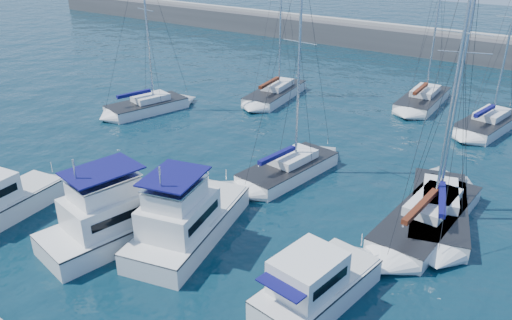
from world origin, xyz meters
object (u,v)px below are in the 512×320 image
Objects in this scene: motor_yacht_stbd_inner at (186,222)px; sailboat_back_a at (275,93)px; motor_yacht_port_inner at (125,216)px; sailboat_back_c at (488,123)px; sailboat_mid_a at (147,106)px; sailboat_mid_c at (289,169)px; sailboat_mid_e at (438,209)px; sailboat_back_b at (423,99)px; sailboat_mid_d at (428,217)px; motor_yacht_stbd_outer at (314,287)px.

sailboat_back_a is (-10.15, 23.76, -0.62)m from motor_yacht_stbd_inner.
sailboat_back_c reaches higher than motor_yacht_port_inner.
sailboat_back_a is at bearing 98.61° from motor_yacht_stbd_inner.
sailboat_mid_a is at bearing -143.76° from sailboat_back_c.
sailboat_back_a is 19.60m from sailboat_back_c.
sailboat_mid_a is 12.69m from sailboat_back_a.
sailboat_mid_c is at bearing 73.78° from motor_yacht_stbd_inner.
sailboat_mid_e is 0.88× the size of sailboat_back_b.
motor_yacht_stbd_inner is at bearing -151.54° from sailboat_mid_e.
motor_yacht_port_inner is 26.31m from sailboat_back_a.
sailboat_mid_c is at bearing 166.48° from sailboat_mid_e.
sailboat_back_a is at bearing 115.48° from motor_yacht_port_inner.
motor_yacht_port_inner is 31.18m from sailboat_back_c.
sailboat_mid_d is at bearing -115.84° from sailboat_mid_e.
motor_yacht_stbd_inner is 14.64m from sailboat_mid_e.
motor_yacht_port_inner is at bearing -167.23° from motor_yacht_stbd_outer.
motor_yacht_stbd_inner is at bearing -176.11° from motor_yacht_stbd_outer.
motor_yacht_stbd_outer is at bearing -14.53° from sailboat_mid_a.
sailboat_mid_e is (10.27, 10.41, -0.61)m from motor_yacht_stbd_inner.
motor_yacht_port_inner is at bearing -154.97° from sailboat_mid_e.
motor_yacht_stbd_inner is 1.38× the size of motor_yacht_stbd_outer.
sailboat_back_a reaches higher than motor_yacht_port_inner.
sailboat_mid_e is at bearing -71.61° from sailboat_back_b.
sailboat_mid_d is 1.13× the size of sailboat_mid_e.
sailboat_back_c is (-0.90, 17.95, -0.01)m from sailboat_mid_d.
motor_yacht_port_inner is at bearing -32.23° from sailboat_mid_a.
sailboat_back_c is at bearing 95.28° from sailboat_mid_d.
sailboat_mid_a is 27.90m from sailboat_mid_d.
sailboat_mid_a is 29.97m from sailboat_back_c.
sailboat_back_a is at bearing 146.55° from sailboat_mid_d.
sailboat_back_b is (-7.56, 21.20, 0.01)m from sailboat_mid_d.
sailboat_back_c is (26.66, 13.68, -0.01)m from sailboat_mid_a.
motor_yacht_stbd_inner is 25.84m from sailboat_back_a.
sailboat_mid_a is at bearing 143.77° from motor_yacht_port_inner.
sailboat_back_b is at bearing 107.41° from motor_yacht_stbd_outer.
sailboat_mid_e is (13.34, 11.99, -0.61)m from motor_yacht_port_inner.
sailboat_mid_a is 0.85× the size of sailboat_mid_d.
sailboat_back_b is 1.19× the size of sailboat_back_c.
motor_yacht_stbd_outer is (11.21, 1.13, -0.19)m from motor_yacht_port_inner.
motor_yacht_stbd_inner is at bearing -97.63° from sailboat_back_b.
motor_yacht_stbd_inner is 0.54× the size of sailboat_back_b.
motor_yacht_stbd_outer is at bearing -117.99° from sailboat_mid_e.
sailboat_mid_e is at bearing -77.14° from sailboat_back_c.
sailboat_mid_e is 1.03× the size of sailboat_back_a.
sailboat_back_a is at bearing 68.47° from sailboat_mid_a.
motor_yacht_stbd_inner is 0.63× the size of sailboat_back_a.
sailboat_mid_c is 0.83× the size of sailboat_back_b.
sailboat_mid_e reaches higher than sailboat_back_a.
sailboat_back_c is (19.32, 3.34, 0.01)m from sailboat_back_a.
sailboat_mid_d is (9.78, -0.68, 0.01)m from sailboat_mid_c.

